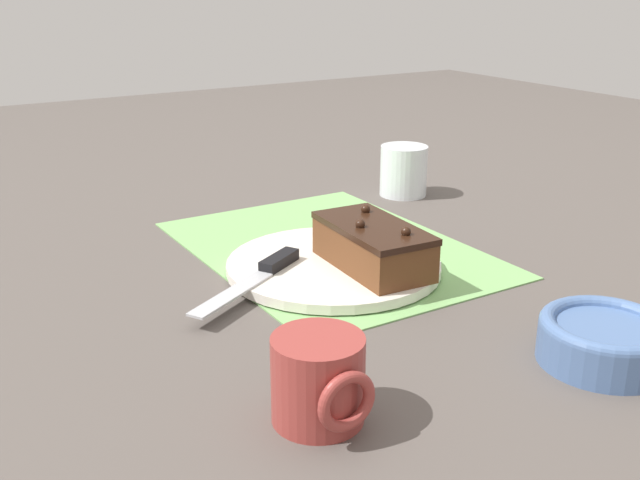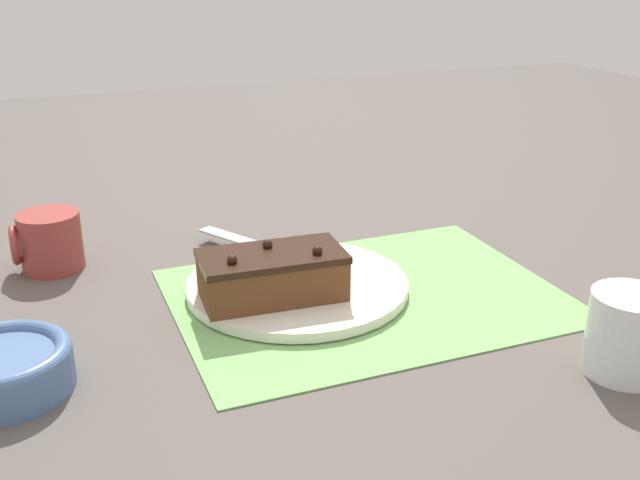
% 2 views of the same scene
% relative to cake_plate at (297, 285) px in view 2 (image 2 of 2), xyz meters
% --- Properties ---
extents(ground_plane, '(3.00, 3.00, 0.00)m').
position_rel_cake_plate_xyz_m(ground_plane, '(-0.07, 0.04, -0.01)').
color(ground_plane, '#544C47').
extents(placemat_woven, '(0.46, 0.34, 0.00)m').
position_rel_cake_plate_xyz_m(placemat_woven, '(-0.07, 0.04, -0.01)').
color(placemat_woven, '#7AB266').
rests_on(placemat_woven, ground_plane).
extents(cake_plate, '(0.27, 0.27, 0.01)m').
position_rel_cake_plate_xyz_m(cake_plate, '(0.00, 0.00, 0.00)').
color(cake_plate, white).
rests_on(cake_plate, placemat_woven).
extents(chocolate_cake, '(0.17, 0.09, 0.06)m').
position_rel_cake_plate_xyz_m(chocolate_cake, '(0.04, 0.03, 0.03)').
color(chocolate_cake, brown).
rests_on(chocolate_cake, cake_plate).
extents(serving_knife, '(0.12, 0.19, 0.01)m').
position_rel_cake_plate_xyz_m(serving_knife, '(-0.00, -0.10, 0.01)').
color(serving_knife, black).
rests_on(serving_knife, cake_plate).
extents(drinking_glass, '(0.08, 0.08, 0.09)m').
position_rel_cake_plate_xyz_m(drinking_glass, '(-0.24, 0.29, 0.03)').
color(drinking_glass, white).
rests_on(drinking_glass, ground_plane).
extents(small_bowl, '(0.13, 0.13, 0.05)m').
position_rel_cake_plate_xyz_m(small_bowl, '(0.33, 0.10, 0.01)').
color(small_bowl, '#4C6B9E').
rests_on(small_bowl, ground_plane).
extents(coffee_mug, '(0.09, 0.08, 0.08)m').
position_rel_cake_plate_xyz_m(coffee_mug, '(0.28, -0.19, 0.03)').
color(coffee_mug, '#993833').
rests_on(coffee_mug, ground_plane).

